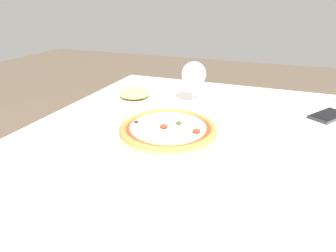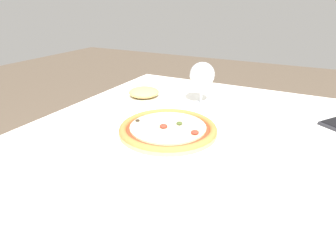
# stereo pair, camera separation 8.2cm
# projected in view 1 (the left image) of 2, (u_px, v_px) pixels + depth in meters

# --- Properties ---
(dining_table) EXTENTS (1.27, 1.17, 0.76)m
(dining_table) POSITION_uv_depth(u_px,v_px,m) (232.00, 167.00, 0.83)
(dining_table) COLOR #997047
(dining_table) RESTS_ON ground_plane
(pizza_plate) EXTENTS (0.31, 0.31, 0.04)m
(pizza_plate) POSITION_uv_depth(u_px,v_px,m) (168.00, 130.00, 0.83)
(pizza_plate) COLOR white
(pizza_plate) RESTS_ON dining_table
(fork) EXTENTS (0.04, 0.17, 0.00)m
(fork) POSITION_uv_depth(u_px,v_px,m) (59.00, 165.00, 0.68)
(fork) COLOR silver
(fork) RESTS_ON dining_table
(wine_glass_far_left) EXTENTS (0.09, 0.09, 0.16)m
(wine_glass_far_left) POSITION_uv_depth(u_px,v_px,m) (194.00, 75.00, 1.04)
(wine_glass_far_left) COLOR silver
(wine_glass_far_left) RESTS_ON dining_table
(cell_phone) EXTENTS (0.14, 0.16, 0.01)m
(cell_phone) POSITION_uv_depth(u_px,v_px,m) (328.00, 115.00, 0.96)
(cell_phone) COLOR #232328
(cell_phone) RESTS_ON dining_table
(side_plate) EXTENTS (0.21, 0.21, 0.05)m
(side_plate) POSITION_uv_depth(u_px,v_px,m) (135.00, 96.00, 1.12)
(side_plate) COLOR white
(side_plate) RESTS_ON dining_table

